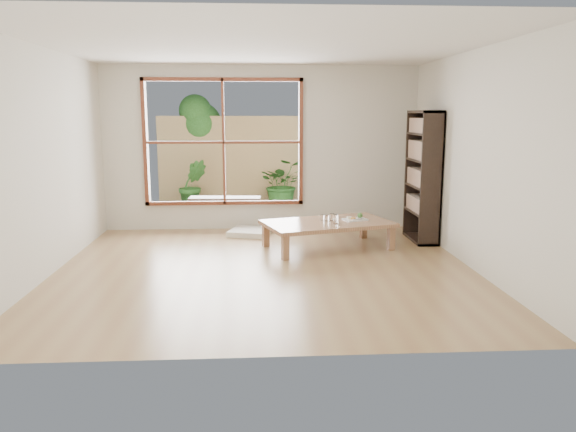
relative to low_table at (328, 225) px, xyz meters
name	(u,v)px	position (x,y,z in m)	size (l,w,h in m)	color
ground	(265,269)	(-0.89, -1.00, -0.33)	(5.00, 5.00, 0.00)	#A48252
low_table	(328,225)	(0.00, 0.00, 0.00)	(1.93, 1.43, 0.38)	#A3744F
floor_cushion	(250,232)	(-1.09, 0.95, -0.29)	(0.58, 0.58, 0.08)	white
bookshelf	(423,177)	(1.44, 0.42, 0.62)	(0.30, 0.85, 1.89)	black
glass_tall	(336,219)	(0.09, -0.16, 0.11)	(0.07, 0.07, 0.13)	silver
glass_mid	(332,217)	(0.07, 0.08, 0.09)	(0.07, 0.07, 0.10)	silver
glass_short	(327,218)	(0.00, 0.07, 0.08)	(0.06, 0.06, 0.08)	silver
glass_small	(322,218)	(-0.07, 0.10, 0.08)	(0.06, 0.06, 0.08)	silver
food_tray	(356,218)	(0.41, 0.10, 0.07)	(0.36, 0.31, 0.10)	white
deck	(228,216)	(-1.49, 2.56, -0.33)	(2.80, 2.00, 0.05)	#352F26
garden_bench	(225,200)	(-1.52, 2.13, 0.02)	(1.26, 0.44, 0.39)	black
bamboo_fence	(230,162)	(-1.49, 3.56, 0.57)	(2.80, 0.06, 1.80)	tan
shrub_right	(283,184)	(-0.46, 3.22, 0.18)	(0.87, 0.76, 0.97)	#2C6926
shrub_left	(193,185)	(-2.18, 3.12, 0.18)	(0.53, 0.43, 0.97)	#2C6926
garden_tree	(196,125)	(-2.17, 3.86, 1.29)	(1.04, 0.85, 2.22)	#4C3D2D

